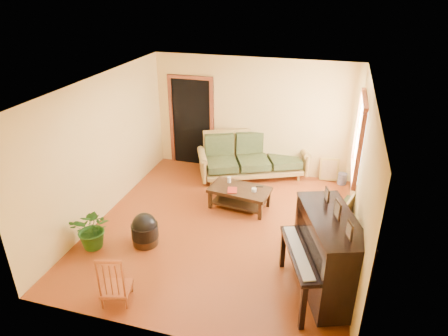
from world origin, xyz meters
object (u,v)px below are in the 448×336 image
(sofa, at_px, (253,156))
(armchair, at_px, (328,215))
(coffee_table, at_px, (240,198))
(ceramic_crock, at_px, (342,179))
(potted_plant, at_px, (93,229))
(footstool, at_px, (145,233))
(red_chair, at_px, (115,277))
(piano, at_px, (327,257))

(sofa, relative_size, armchair, 3.03)
(coffee_table, bearing_deg, ceramic_crock, 39.27)
(armchair, relative_size, potted_plant, 1.07)
(armchair, height_order, potted_plant, armchair)
(footstool, height_order, potted_plant, potted_plant)
(coffee_table, relative_size, armchair, 1.49)
(coffee_table, height_order, potted_plant, potted_plant)
(ceramic_crock, bearing_deg, sofa, -174.41)
(sofa, bearing_deg, red_chair, -127.46)
(ceramic_crock, distance_m, potted_plant, 5.26)
(piano, distance_m, ceramic_crock, 3.57)
(coffee_table, bearing_deg, red_chair, -109.73)
(armchair, bearing_deg, red_chair, -121.29)
(armchair, relative_size, piano, 0.54)
(coffee_table, distance_m, footstool, 2.02)
(piano, height_order, footstool, piano)
(coffee_table, xyz_separation_m, armchair, (1.69, -0.44, 0.18))
(armchair, bearing_deg, footstool, -141.98)
(armchair, relative_size, footstool, 1.72)
(ceramic_crock, height_order, potted_plant, potted_plant)
(coffee_table, bearing_deg, footstool, -128.16)
(sofa, relative_size, piano, 1.64)
(coffee_table, distance_m, armchair, 1.76)
(ceramic_crock, relative_size, potted_plant, 0.34)
(piano, relative_size, ceramic_crock, 5.82)
(red_chair, xyz_separation_m, potted_plant, (-0.98, 0.99, -0.05))
(coffee_table, bearing_deg, piano, -48.57)
(armchair, height_order, ceramic_crock, armchair)
(coffee_table, height_order, piano, piano)
(coffee_table, distance_m, red_chair, 3.08)
(piano, xyz_separation_m, potted_plant, (-3.75, 0.05, -0.27))
(coffee_table, xyz_separation_m, ceramic_crock, (1.92, 1.57, -0.09))
(coffee_table, height_order, ceramic_crock, coffee_table)
(armchair, xyz_separation_m, potted_plant, (-3.71, -1.46, -0.03))
(coffee_table, relative_size, piano, 0.80)
(footstool, distance_m, ceramic_crock, 4.47)
(red_chair, xyz_separation_m, ceramic_crock, (2.96, 4.47, -0.29))
(footstool, bearing_deg, armchair, 21.24)
(footstool, distance_m, potted_plant, 0.85)
(sofa, height_order, coffee_table, sofa)
(potted_plant, bearing_deg, footstool, 22.23)
(sofa, relative_size, red_chair, 2.87)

